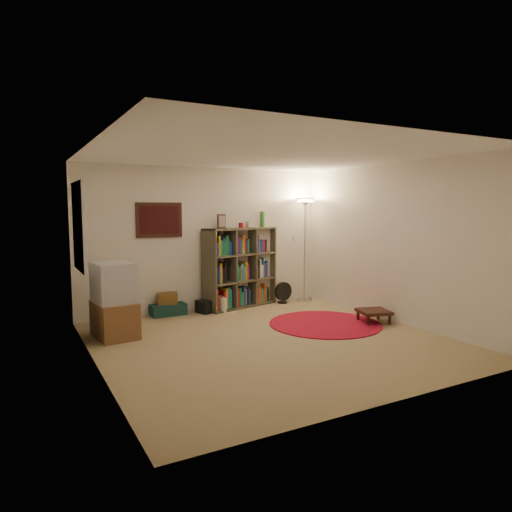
% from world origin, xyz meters
% --- Properties ---
extents(room, '(4.54, 4.54, 2.54)m').
position_xyz_m(room, '(-0.05, 0.05, 1.26)').
color(room, '#947E57').
rests_on(room, ground).
extents(bookshelf, '(1.50, 0.76, 1.73)m').
position_xyz_m(bookshelf, '(0.59, 2.15, 0.70)').
color(bookshelf, '#4C4732').
rests_on(bookshelf, ground).
extents(floor_lamp, '(0.47, 0.47, 1.99)m').
position_xyz_m(floor_lamp, '(1.94, 2.02, 1.65)').
color(floor_lamp, silver).
rests_on(floor_lamp, ground).
extents(floor_fan, '(0.36, 0.21, 0.41)m').
position_xyz_m(floor_fan, '(1.45, 2.01, 0.20)').
color(floor_fan, black).
rests_on(floor_fan, ground).
extents(tv_stand, '(0.58, 0.77, 1.05)m').
position_xyz_m(tv_stand, '(-1.82, 1.19, 0.50)').
color(tv_stand, brown).
rests_on(tv_stand, ground).
extents(suitcase, '(0.60, 0.39, 0.19)m').
position_xyz_m(suitcase, '(-0.77, 2.16, 0.09)').
color(suitcase, '#133430').
rests_on(suitcase, ground).
extents(wicker_basket, '(0.38, 0.32, 0.19)m').
position_xyz_m(wicker_basket, '(-0.76, 2.13, 0.28)').
color(wicker_basket, brown).
rests_on(wicker_basket, suitcase).
extents(duffel_bag, '(0.39, 0.35, 0.22)m').
position_xyz_m(duffel_bag, '(-0.11, 2.00, 0.11)').
color(duffel_bag, black).
rests_on(duffel_bag, ground).
extents(paper_towel, '(0.13, 0.13, 0.25)m').
position_xyz_m(paper_towel, '(0.14, 1.87, 0.12)').
color(paper_towel, silver).
rests_on(paper_towel, ground).
extents(red_rug, '(1.73, 1.73, 0.02)m').
position_xyz_m(red_rug, '(1.19, 0.37, 0.01)').
color(red_rug, maroon).
rests_on(red_rug, ground).
extents(side_table, '(0.55, 0.55, 0.20)m').
position_xyz_m(side_table, '(1.92, 0.08, 0.17)').
color(side_table, black).
rests_on(side_table, ground).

